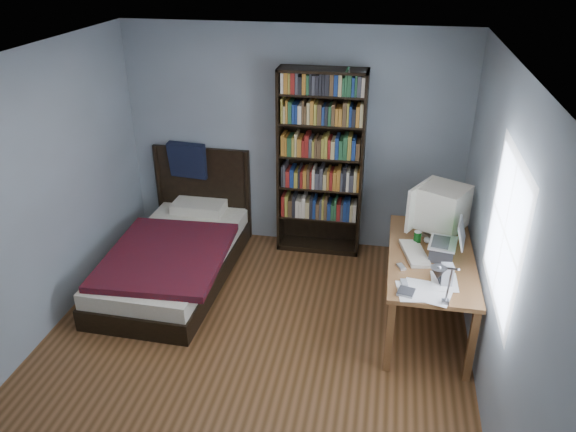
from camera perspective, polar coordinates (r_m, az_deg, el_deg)
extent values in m
plane|color=#513217|center=(5.11, -3.75, -13.46)|extent=(4.20, 4.20, 0.00)
plane|color=white|center=(4.00, -4.84, 15.20)|extent=(4.20, 4.20, 0.00)
cube|color=#98A6B3|center=(6.31, 0.54, 7.73)|extent=(3.80, 0.04, 2.50)
cube|color=#98A6B3|center=(5.20, -24.95, 0.93)|extent=(0.04, 4.20, 2.50)
cube|color=#98A6B3|center=(4.38, 20.66, -2.95)|extent=(0.04, 4.20, 2.50)
cube|color=white|center=(4.15, 21.22, -1.53)|extent=(0.01, 1.14, 1.14)
cube|color=white|center=(4.15, 21.14, -1.52)|extent=(0.01, 1.00, 1.00)
cube|color=brown|center=(5.18, 14.35, -4.12)|extent=(0.75, 1.53, 0.04)
cube|color=brown|center=(4.77, 10.25, -11.93)|extent=(0.06, 0.06, 0.69)
cube|color=brown|center=(4.83, 18.14, -12.41)|extent=(0.06, 0.06, 0.69)
cube|color=brown|center=(5.97, 10.58, -3.46)|extent=(0.06, 0.06, 0.69)
cube|color=brown|center=(6.02, 16.77, -3.93)|extent=(0.06, 0.06, 0.69)
cube|color=brown|center=(5.84, 13.74, -4.53)|extent=(0.69, 0.40, 0.68)
cube|color=beige|center=(5.54, 14.65, -1.66)|extent=(0.35, 0.33, 0.03)
cylinder|color=beige|center=(5.51, 14.71, -1.23)|extent=(0.11, 0.11, 0.06)
cube|color=beige|center=(5.42, 15.32, 0.93)|extent=(0.56, 0.55, 0.40)
cube|color=beige|center=(5.40, 13.10, 1.11)|extent=(0.23, 0.39, 0.42)
cube|color=#418BEA|center=(5.40, 12.93, 1.13)|extent=(0.16, 0.28, 0.27)
cube|color=#2D2D30|center=(5.13, 15.36, -3.44)|extent=(0.24, 0.27, 0.14)
cube|color=silver|center=(5.09, 15.47, -2.67)|extent=(0.28, 0.34, 0.02)
cube|color=#2D2D30|center=(5.09, 15.26, -2.54)|extent=(0.18, 0.26, 0.00)
cube|color=silver|center=(5.06, 17.24, -1.65)|extent=(0.12, 0.31, 0.22)
cube|color=#0CBF26|center=(5.06, 17.11, -1.64)|extent=(0.09, 0.25, 0.17)
cube|color=#99999E|center=(4.55, 15.68, -8.40)|extent=(0.06, 0.05, 0.04)
cylinder|color=#99999E|center=(4.40, 16.04, -6.73)|extent=(0.02, 0.13, 0.36)
cylinder|color=#99999E|center=(4.09, 15.76, -5.13)|extent=(0.15, 0.30, 0.18)
cone|color=#99999E|center=(3.94, 15.00, -5.66)|extent=(0.11, 0.11, 0.09)
cube|color=beige|center=(5.14, 12.76, -3.73)|extent=(0.29, 0.50, 0.04)
cube|color=gray|center=(4.75, 15.81, -5.75)|extent=(0.10, 0.10, 0.19)
cylinder|color=black|center=(5.31, 13.00, -2.19)|extent=(0.07, 0.07, 0.12)
ellipsoid|color=silver|center=(5.39, 13.94, -2.38)|extent=(0.06, 0.11, 0.04)
cube|color=silver|center=(4.93, 11.43, -5.07)|extent=(0.09, 0.11, 0.02)
cube|color=gray|center=(4.72, 11.71, -6.65)|extent=(0.07, 0.11, 0.02)
cube|color=gray|center=(4.60, 11.90, -7.60)|extent=(0.15, 0.15, 0.03)
cube|color=black|center=(6.25, -0.82, 5.53)|extent=(0.03, 0.30, 2.08)
cube|color=black|center=(6.15, 7.53, 4.93)|extent=(0.03, 0.30, 2.08)
cube|color=black|center=(5.89, 3.59, 14.59)|extent=(0.94, 0.30, 0.03)
cube|color=black|center=(6.62, 3.10, -2.95)|extent=(0.94, 0.30, 0.06)
cube|color=black|center=(6.31, 3.49, 5.69)|extent=(0.94, 0.02, 2.08)
cube|color=olive|center=(6.16, 3.31, 5.44)|extent=(0.86, 0.22, 1.88)
cube|color=black|center=(6.16, -11.29, -5.06)|extent=(1.15, 2.22, 0.22)
cube|color=beige|center=(6.06, -11.45, -3.53)|extent=(1.11, 2.16, 0.16)
cube|color=maroon|center=(5.78, -12.23, -3.94)|extent=(1.22, 1.48, 0.07)
cube|color=beige|center=(6.70, -8.98, 0.98)|extent=(0.61, 0.40, 0.12)
cube|color=black|center=(6.79, -8.61, 2.47)|extent=(1.16, 0.05, 1.10)
cylinder|color=black|center=(6.96, -12.95, 2.71)|extent=(0.06, 0.06, 1.10)
cylinder|color=black|center=(6.62, -4.16, 2.07)|extent=(0.06, 0.06, 1.10)
cube|color=black|center=(6.66, -10.15, 5.60)|extent=(0.46, 0.20, 0.43)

